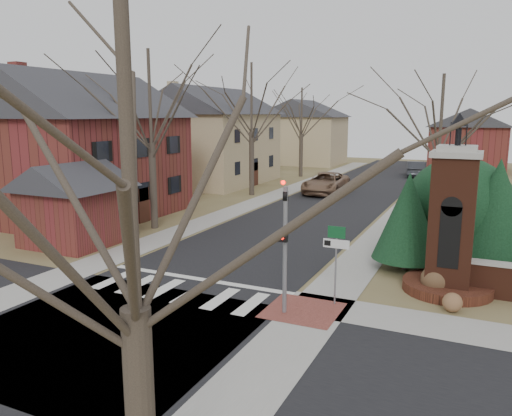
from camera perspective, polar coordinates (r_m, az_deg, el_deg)
The scene contains 28 objects.
ground at distance 18.22m, azimuth -10.35°, elevation -10.15°, with size 120.00×120.00×0.00m, color brown.
main_street at distance 37.75m, azimuth 9.16°, elevation 0.78°, with size 8.00×70.00×0.01m, color black.
cross_street at distance 16.06m, azimuth -16.67°, elevation -13.38°, with size 120.00×8.00×0.01m, color black.
crosswalk_zone at distance 18.83m, azimuth -8.94°, elevation -9.38°, with size 8.00×2.20×0.02m, color silver.
stop_bar at distance 20.02m, azimuth -6.54°, elevation -8.08°, with size 8.00×0.35×0.02m, color silver.
sidewalk_right_main at distance 36.72m, azimuth 16.98°, elevation 0.18°, with size 2.00×60.00×0.02m, color gray.
sidewalk_left at distance 39.44m, azimuth 1.87°, elevation 1.35°, with size 2.00×60.00×0.02m, color gray.
curb_apron at distance 16.97m, azimuth 5.36°, elevation -11.58°, with size 2.40×2.40×0.02m, color brown.
traffic_signal_pole at distance 15.95m, azimuth 3.32°, elevation -3.27°, with size 0.28×0.41×4.50m.
sign_post at distance 17.02m, azimuth 9.12°, elevation -4.71°, with size 0.90×0.07×2.75m.
brick_gate_monument at distance 19.33m, azimuth 21.39°, elevation -2.80°, with size 3.20×3.20×6.47m.
house_brick_left at distance 33.14m, azimuth -19.24°, elevation 7.06°, with size 9.80×11.80×9.42m.
house_stucco_left at distance 47.12m, azimuth -5.12°, elevation 8.45°, with size 9.80×12.80×9.28m.
garage_left at distance 26.35m, azimuth -20.13°, elevation 0.89°, with size 4.80×4.80×4.29m.
house_distant_left at distance 65.65m, azimuth 5.32°, elevation 8.78°, with size 10.80×8.80×8.53m.
house_distant_right at distance 61.93m, azimuth 23.17°, elevation 7.30°, with size 8.80×8.80×7.30m.
evergreen_near at distance 21.42m, azimuth 16.96°, elevation -0.89°, with size 2.80×2.80×4.10m.
evergreen_mid at distance 22.38m, azimuth 25.83°, elevation -0.24°, with size 3.40×3.40×4.70m.
evergreen_mass at distance 23.71m, azimuth 22.14°, elevation 0.12°, with size 4.80×4.80×4.80m, color black.
bare_tree_0 at distance 28.47m, azimuth -12.08°, elevation 13.03°, with size 8.05×8.05×11.15m.
bare_tree_1 at distance 39.67m, azimuth -0.52°, elevation 13.04°, with size 8.40×8.40×11.64m.
bare_tree_2 at distance 51.86m, azimuth 5.25°, elevation 11.34°, with size 7.35×7.35×10.19m.
bare_tree_3 at distance 29.94m, azimuth 20.48°, elevation 10.55°, with size 7.00×7.00×9.70m.
bare_tree_4 at distance 6.24m, azimuth -14.60°, elevation 9.57°, with size 6.65×6.65×9.21m.
pickup_truck at distance 41.27m, azimuth 7.97°, elevation 2.85°, with size 2.82×6.11×1.70m, color brown.
distant_car at distance 54.21m, azimuth 17.78°, elevation 4.27°, with size 1.71×4.91×1.62m, color #2D2F34.
dry_shrub_left at distance 19.42m, azimuth 19.79°, elevation -7.70°, with size 1.03×1.03×1.03m, color brown.
dry_shrub_right at distance 17.93m, azimuth 21.52°, elevation -10.00°, with size 0.65×0.65×0.65m, color brown.
Camera 1 is at (9.94, -13.84, 6.44)m, focal length 35.00 mm.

